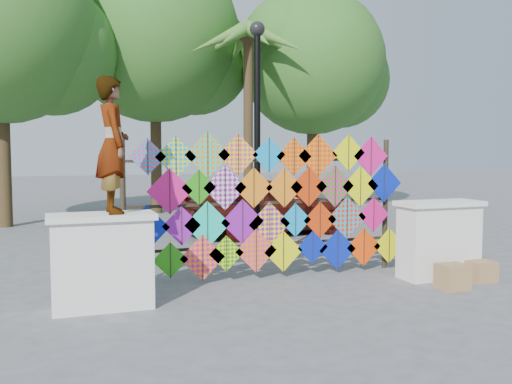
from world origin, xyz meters
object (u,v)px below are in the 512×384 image
Objects in this scene: vendor_woman at (113,145)px; lamppost at (257,119)px; sedan at (267,205)px; kite_rack at (272,205)px.

vendor_woman is 3.63m from lamppost.
lamppost is (-1.46, -3.29, 1.95)m from sedan.
vendor_woman is at bearing 134.40° from sedan.
sedan is at bearing 66.08° from lamppost.
lamppost reaches higher than sedan.
sedan is (4.30, 5.49, -1.45)m from vendor_woman.
kite_rack reaches higher than sedan.
lamppost is (2.84, 2.20, 0.51)m from vendor_woman.
kite_rack is 2.73× the size of vendor_woman.
lamppost reaches higher than vendor_woman.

